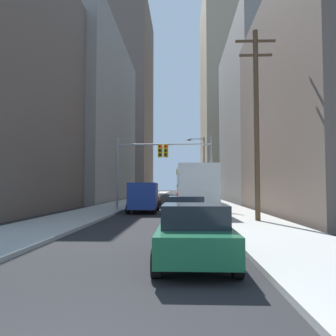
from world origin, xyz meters
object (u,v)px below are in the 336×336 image
at_px(sedan_maroon, 150,199).
at_px(traffic_signal_far_right, 186,176).
at_px(city_bus, 194,187).
at_px(cargo_van_blue, 144,196).
at_px(traffic_signal_near_right, 191,161).
at_px(sedan_silver, 186,212).
at_px(sedan_green, 194,234).
at_px(traffic_signal_near_left, 137,161).

bearing_deg(sedan_maroon, traffic_signal_far_right, 83.31).
distance_m(city_bus, traffic_signal_far_right, 40.87).
distance_m(cargo_van_blue, traffic_signal_near_right, 4.71).
bearing_deg(traffic_signal_near_right, sedan_silver, -92.72).
bearing_deg(traffic_signal_near_right, sedan_green, -91.26).
bearing_deg(traffic_signal_far_right, city_bus, -89.99).
bearing_deg(traffic_signal_near_left, sedan_green, -78.04).
height_order(city_bus, sedan_maroon, city_bus).
distance_m(sedan_green, sedan_silver, 7.47).
height_order(sedan_silver, traffic_signal_far_right, traffic_signal_far_right).
height_order(sedan_green, traffic_signal_far_right, traffic_signal_far_right).
distance_m(traffic_signal_near_left, traffic_signal_far_right, 39.73).
bearing_deg(sedan_maroon, sedan_silver, -78.90).
bearing_deg(sedan_green, sedan_maroon, 97.99).
bearing_deg(cargo_van_blue, sedan_maroon, 91.29).
bearing_deg(sedan_maroon, city_bus, -59.82).
xyz_separation_m(sedan_maroon, traffic_signal_near_right, (3.79, -5.52, 3.28)).
bearing_deg(sedan_silver, traffic_signal_near_left, 108.96).
bearing_deg(traffic_signal_far_right, sedan_green, -90.60).
bearing_deg(city_bus, sedan_silver, -94.27).
height_order(city_bus, traffic_signal_far_right, traffic_signal_far_right).
bearing_deg(city_bus, traffic_signal_far_right, 90.01).
relative_size(cargo_van_blue, sedan_green, 1.26).
relative_size(cargo_van_blue, sedan_silver, 1.25).
xyz_separation_m(cargo_van_blue, traffic_signal_near_left, (-0.70, 1.13, 2.76)).
bearing_deg(sedan_maroon, cargo_van_blue, -88.71).
distance_m(sedan_silver, sedan_maroon, 16.94).
bearing_deg(sedan_silver, sedan_green, -89.10).
bearing_deg(traffic_signal_near_left, cargo_van_blue, -58.24).
distance_m(cargo_van_blue, sedan_green, 17.74).
distance_m(sedan_maroon, traffic_signal_far_right, 34.34).
distance_m(sedan_silver, traffic_signal_near_left, 12.19).
height_order(sedan_green, sedan_maroon, same).
xyz_separation_m(sedan_silver, traffic_signal_far_right, (0.72, 50.58, 3.26)).
relative_size(city_bus, traffic_signal_near_left, 1.93).
xyz_separation_m(cargo_van_blue, sedan_maroon, (-0.15, 6.66, -0.52)).
bearing_deg(sedan_silver, traffic_signal_near_right, 87.28).
distance_m(traffic_signal_near_right, traffic_signal_far_right, 39.47).
height_order(city_bus, traffic_signal_near_right, traffic_signal_near_right).
xyz_separation_m(city_bus, cargo_van_blue, (-3.84, 0.21, -0.64)).
bearing_deg(cargo_van_blue, city_bus, -3.13).
bearing_deg(traffic_signal_near_right, city_bus, -81.47).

